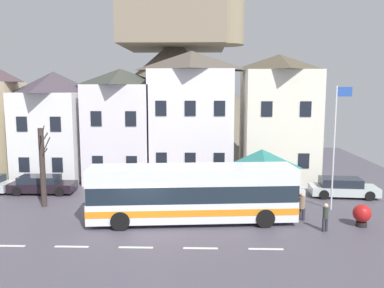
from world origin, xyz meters
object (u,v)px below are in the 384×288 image
at_px(townhouse_02, 121,125).
at_px(townhouse_04, 278,118).
at_px(townhouse_03, 191,117).
at_px(pedestrian_01, 302,206).
at_px(parked_car_00, 342,187).
at_px(parked_car_03, 126,185).
at_px(parked_car_01, 42,184).
at_px(hilltop_castle, 175,86).
at_px(townhouse_01, 56,125).
at_px(flagpole, 336,139).
at_px(pedestrian_00, 325,217).
at_px(public_bench, 227,189).
at_px(harbour_buoy, 362,214).
at_px(transit_bus, 192,194).
at_px(bus_shelter, 262,159).
at_px(bare_tree_01, 43,166).
at_px(parked_car_04, 272,189).

height_order(townhouse_02, townhouse_04, townhouse_04).
height_order(townhouse_03, pedestrian_01, townhouse_03).
xyz_separation_m(parked_car_00, parked_car_03, (-14.90, 0.22, 0.01)).
bearing_deg(townhouse_03, parked_car_01, -156.78).
bearing_deg(hilltop_castle, parked_car_03, -93.29).
bearing_deg(parked_car_01, townhouse_04, 15.51).
relative_size(townhouse_03, hilltop_castle, 0.32).
relative_size(townhouse_02, parked_car_01, 1.98).
relative_size(townhouse_01, flagpole, 1.16).
xyz_separation_m(pedestrian_00, pedestrian_01, (-0.77, 1.79, 0.02)).
bearing_deg(townhouse_03, hilltop_castle, 97.38).
xyz_separation_m(public_bench, flagpole, (6.24, -3.02, 3.83)).
xyz_separation_m(pedestrian_00, harbour_buoy, (2.17, 0.81, -0.12)).
distance_m(parked_car_00, pedestrian_00, 7.52).
height_order(hilltop_castle, transit_bus, hilltop_castle).
height_order(townhouse_01, parked_car_03, townhouse_01).
bearing_deg(harbour_buoy, flagpole, 101.07).
bearing_deg(bus_shelter, parked_car_03, 164.80).
bearing_deg(parked_car_03, townhouse_02, 110.79).
height_order(hilltop_castle, parked_car_03, hilltop_castle).
height_order(flagpole, bare_tree_01, flagpole).
bearing_deg(bare_tree_01, townhouse_03, 40.26).
distance_m(townhouse_04, hilltop_castle, 24.10).
distance_m(bus_shelter, parked_car_04, 3.10).
distance_m(townhouse_03, bare_tree_01, 12.02).
distance_m(townhouse_01, hilltop_castle, 23.37).
height_order(townhouse_02, parked_car_03, townhouse_02).
bearing_deg(harbour_buoy, townhouse_03, 131.32).
bearing_deg(townhouse_03, harbour_buoy, -48.68).
height_order(parked_car_04, pedestrian_01, pedestrian_01).
bearing_deg(transit_bus, pedestrian_01, -0.55).
distance_m(townhouse_03, parked_car_04, 8.88).
xyz_separation_m(townhouse_02, flagpole, (14.47, -7.83, -0.13)).
height_order(parked_car_04, pedestrian_00, pedestrian_00).
xyz_separation_m(townhouse_02, public_bench, (8.23, -4.81, -3.96)).
distance_m(parked_car_03, pedestrian_00, 13.65).
relative_size(hilltop_castle, bus_shelter, 8.91).
relative_size(parked_car_00, pedestrian_01, 2.98).
bearing_deg(parked_car_00, public_bench, -175.86).
bearing_deg(townhouse_01, townhouse_02, -6.68).
bearing_deg(bus_shelter, transit_bus, -142.36).
bearing_deg(bare_tree_01, parked_car_03, 34.27).
height_order(parked_car_01, parked_car_04, parked_car_04).
relative_size(pedestrian_00, flagpole, 0.20).
bearing_deg(public_bench, bus_shelter, -48.52).
relative_size(townhouse_03, harbour_buoy, 8.49).
bearing_deg(pedestrian_01, townhouse_02, 140.87).
height_order(townhouse_04, pedestrian_01, townhouse_04).
bearing_deg(flagpole, townhouse_01, 157.05).
xyz_separation_m(parked_car_03, flagpole, (13.28, -3.20, 3.66)).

